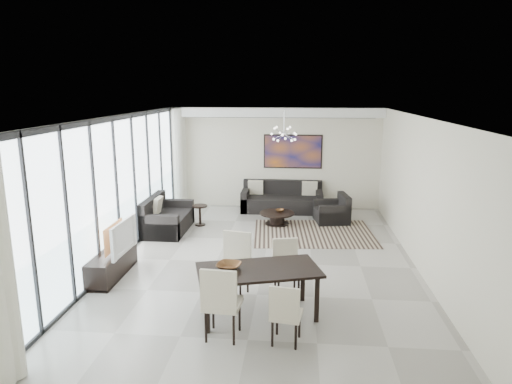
# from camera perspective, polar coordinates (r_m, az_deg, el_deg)

# --- Properties ---
(room_shell) EXTENTS (6.00, 9.00, 2.90)m
(room_shell) POSITION_cam_1_polar(r_m,az_deg,el_deg) (8.81, 3.97, -0.16)
(room_shell) COLOR #A8A39B
(room_shell) RESTS_ON ground
(window_wall) EXTENTS (0.37, 8.95, 2.90)m
(window_wall) POSITION_cam_1_polar(r_m,az_deg,el_deg) (9.47, -16.52, 0.37)
(window_wall) COLOR silver
(window_wall) RESTS_ON floor
(soffit) EXTENTS (5.98, 0.40, 0.26)m
(soffit) POSITION_cam_1_polar(r_m,az_deg,el_deg) (12.91, 2.46, 9.92)
(soffit) COLOR white
(soffit) RESTS_ON room_shell
(painting) EXTENTS (1.68, 0.04, 0.98)m
(painting) POSITION_cam_1_polar(r_m,az_deg,el_deg) (13.17, 4.63, 5.05)
(painting) COLOR #AE5718
(painting) RESTS_ON room_shell
(chandelier) EXTENTS (0.66, 0.66, 0.71)m
(chandelier) POSITION_cam_1_polar(r_m,az_deg,el_deg) (11.14, 3.52, 7.28)
(chandelier) COLOR silver
(chandelier) RESTS_ON room_shell
(rug) EXTENTS (3.00, 2.39, 0.01)m
(rug) POSITION_cam_1_polar(r_m,az_deg,el_deg) (11.16, 7.19, -5.11)
(rug) COLOR black
(rug) RESTS_ON floor
(coffee_table) EXTENTS (0.89, 0.89, 0.31)m
(coffee_table) POSITION_cam_1_polar(r_m,az_deg,el_deg) (11.76, 2.64, -3.22)
(coffee_table) COLOR black
(coffee_table) RESTS_ON floor
(bowl_coffee) EXTENTS (0.23, 0.23, 0.07)m
(bowl_coffee) POSITION_cam_1_polar(r_m,az_deg,el_deg) (11.78, 3.01, -2.33)
(bowl_coffee) COLOR brown
(bowl_coffee) RESTS_ON coffee_table
(sofa_main) EXTENTS (2.28, 0.93, 0.83)m
(sofa_main) POSITION_cam_1_polar(r_m,az_deg,el_deg) (13.05, 3.28, -1.13)
(sofa_main) COLOR black
(sofa_main) RESTS_ON floor
(loveseat) EXTENTS (0.94, 1.68, 0.84)m
(loveseat) POSITION_cam_1_polar(r_m,az_deg,el_deg) (11.40, -11.21, -3.40)
(loveseat) COLOR black
(loveseat) RESTS_ON floor
(armchair) EXTENTS (0.95, 0.99, 0.73)m
(armchair) POSITION_cam_1_polar(r_m,az_deg,el_deg) (12.10, 9.58, -2.56)
(armchair) COLOR black
(armchair) RESTS_ON floor
(side_table) EXTENTS (0.38, 0.38, 0.52)m
(side_table) POSITION_cam_1_polar(r_m,az_deg,el_deg) (11.71, -7.02, -2.49)
(side_table) COLOR black
(side_table) RESTS_ON floor
(tv_console) EXTENTS (0.42, 1.50, 0.47)m
(tv_console) POSITION_cam_1_polar(r_m,az_deg,el_deg) (9.00, -17.54, -8.57)
(tv_console) COLOR black
(tv_console) RESTS_ON floor
(television) EXTENTS (0.17, 1.06, 0.61)m
(television) POSITION_cam_1_polar(r_m,az_deg,el_deg) (8.75, -16.83, -5.39)
(television) COLOR gray
(television) RESTS_ON tv_console
(dining_table) EXTENTS (2.02, 1.40, 0.77)m
(dining_table) POSITION_cam_1_polar(r_m,az_deg,el_deg) (7.01, 0.30, -10.22)
(dining_table) COLOR black
(dining_table) RESTS_ON floor
(dining_chair_sw) EXTENTS (0.54, 0.54, 1.09)m
(dining_chair_sw) POSITION_cam_1_polar(r_m,az_deg,el_deg) (6.40, -4.42, -13.15)
(dining_chair_sw) COLOR beige
(dining_chair_sw) RESTS_ON floor
(dining_chair_se) EXTENTS (0.47, 0.47, 0.89)m
(dining_chair_se) POSITION_cam_1_polar(r_m,az_deg,el_deg) (6.34, 3.69, -14.62)
(dining_chair_se) COLOR beige
(dining_chair_se) RESTS_ON floor
(dining_chair_nw) EXTENTS (0.58, 0.58, 1.07)m
(dining_chair_nw) POSITION_cam_1_polar(r_m,az_deg,el_deg) (7.77, -2.62, -8.37)
(dining_chair_nw) COLOR beige
(dining_chair_nw) RESTS_ON floor
(dining_chair_ne) EXTENTS (0.52, 0.52, 0.94)m
(dining_chair_ne) POSITION_cam_1_polar(r_m,az_deg,el_deg) (7.84, 3.77, -8.81)
(dining_chair_ne) COLOR beige
(dining_chair_ne) RESTS_ON floor
(bowl_dining) EXTENTS (0.43, 0.43, 0.09)m
(bowl_dining) POSITION_cam_1_polar(r_m,az_deg,el_deg) (6.97, -3.42, -9.24)
(bowl_dining) COLOR brown
(bowl_dining) RESTS_ON dining_table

